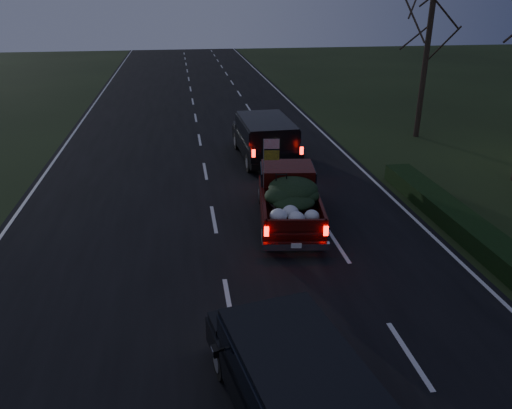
{
  "coord_description": "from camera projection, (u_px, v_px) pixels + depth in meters",
  "views": [
    {
      "loc": [
        -0.91,
        -10.41,
        7.12
      ],
      "look_at": [
        1.16,
        3.07,
        1.3
      ],
      "focal_mm": 35.0,
      "sensor_mm": 36.0,
      "label": 1
    }
  ],
  "objects": [
    {
      "name": "road_asphalt",
      "position": [
        229.0,
        303.0,
        12.38
      ],
      "size": [
        14.0,
        120.0,
        0.02
      ],
      "primitive_type": "cube",
      "color": "black",
      "rests_on": "ground"
    },
    {
      "name": "pickup_truck",
      "position": [
        289.0,
        195.0,
        16.42
      ],
      "size": [
        2.48,
        5.08,
        2.56
      ],
      "rotation": [
        0.0,
        0.0,
        -0.13
      ],
      "color": "#3E0B08",
      "rests_on": "ground"
    },
    {
      "name": "ground",
      "position": [
        229.0,
        303.0,
        12.39
      ],
      "size": [
        120.0,
        120.0,
        0.0
      ],
      "primitive_type": "plane",
      "color": "black",
      "rests_on": "ground"
    },
    {
      "name": "lead_suv",
      "position": [
        265.0,
        135.0,
        22.56
      ],
      "size": [
        2.42,
        5.44,
        1.54
      ],
      "rotation": [
        0.0,
        0.0,
        0.03
      ],
      "color": "black",
      "rests_on": "ground"
    },
    {
      "name": "hedge_row",
      "position": [
        460.0,
        222.0,
        16.08
      ],
      "size": [
        1.0,
        10.0,
        0.6
      ],
      "primitive_type": "cube",
      "color": "black",
      "rests_on": "ground"
    },
    {
      "name": "bare_tree_far",
      "position": [
        429.0,
        34.0,
        24.66
      ],
      "size": [
        3.6,
        3.6,
        7.0
      ],
      "color": "black",
      "rests_on": "ground"
    },
    {
      "name": "rear_suv",
      "position": [
        296.0,
        382.0,
        8.49
      ],
      "size": [
        2.78,
        4.93,
        1.34
      ],
      "rotation": [
        0.0,
        0.0,
        0.19
      ],
      "color": "black",
      "rests_on": "ground"
    }
  ]
}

